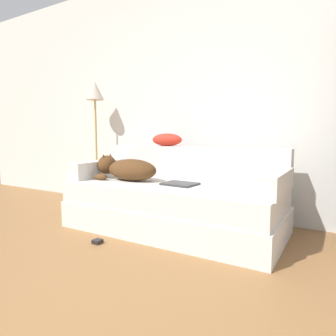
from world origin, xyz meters
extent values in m
cube|color=silver|center=(0.00, 2.77, 1.35)|extent=(7.88, 0.06, 2.70)
cube|color=silver|center=(-0.04, 2.08, 0.12)|extent=(1.95, 0.93, 0.24)
cube|color=silver|center=(-0.04, 2.07, 0.34)|extent=(1.91, 0.89, 0.20)
cube|color=silver|center=(-0.04, 2.47, 0.60)|extent=(1.91, 0.15, 0.32)
cube|color=silver|center=(-0.94, 2.07, 0.52)|extent=(0.15, 0.74, 0.17)
cube|color=silver|center=(0.86, 2.07, 0.52)|extent=(0.15, 0.74, 0.17)
ellipsoid|color=#513319|center=(-0.46, 2.02, 0.54)|extent=(0.53, 0.29, 0.21)
sphere|color=#513319|center=(-0.78, 2.02, 0.58)|extent=(0.19, 0.19, 0.19)
cone|color=#513319|center=(-0.78, 1.96, 0.65)|extent=(0.07, 0.07, 0.09)
cone|color=#513319|center=(-0.78, 2.07, 0.65)|extent=(0.07, 0.07, 0.09)
ellipsoid|color=#513319|center=(-0.75, 1.88, 0.47)|extent=(0.16, 0.07, 0.06)
cube|color=#2D2D30|center=(0.06, 2.03, 0.45)|extent=(0.31, 0.25, 0.02)
ellipsoid|color=red|center=(-0.33, 2.46, 0.83)|extent=(0.35, 0.18, 0.13)
cylinder|color=tan|center=(-1.37, 2.49, 0.01)|extent=(0.27, 0.27, 0.02)
cylinder|color=tan|center=(-1.37, 2.49, 0.66)|extent=(0.02, 0.02, 1.28)
cone|color=beige|center=(-1.37, 2.49, 1.42)|extent=(0.22, 0.22, 0.22)
cube|color=black|center=(-0.39, 1.45, 0.02)|extent=(0.07, 0.07, 0.03)
camera|label=1|loc=(1.30, -0.28, 0.88)|focal=32.00mm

